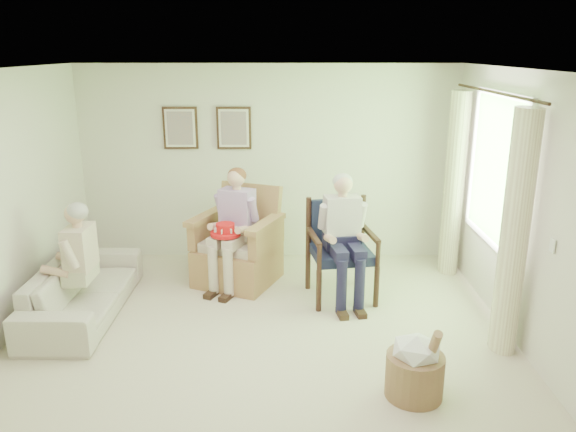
# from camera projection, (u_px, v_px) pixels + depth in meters

# --- Properties ---
(floor) EXTENTS (5.50, 5.50, 0.00)m
(floor) POSITION_uv_depth(u_px,v_px,m) (260.00, 359.00, 5.23)
(floor) COLOR beige
(floor) RESTS_ON ground
(back_wall) EXTENTS (5.00, 0.04, 2.60)m
(back_wall) POSITION_uv_depth(u_px,v_px,m) (269.00, 164.00, 7.49)
(back_wall) COLOR silver
(back_wall) RESTS_ON ground
(right_wall) EXTENTS (0.04, 5.50, 2.60)m
(right_wall) POSITION_uv_depth(u_px,v_px,m) (546.00, 227.00, 4.85)
(right_wall) COLOR silver
(right_wall) RESTS_ON ground
(ceiling) EXTENTS (5.00, 5.50, 0.02)m
(ceiling) POSITION_uv_depth(u_px,v_px,m) (255.00, 72.00, 4.49)
(ceiling) COLOR white
(ceiling) RESTS_ON back_wall
(window) EXTENTS (0.13, 2.50, 1.63)m
(window) POSITION_uv_depth(u_px,v_px,m) (496.00, 166.00, 5.92)
(window) COLOR #2D6B23
(window) RESTS_ON right_wall
(curtain_left) EXTENTS (0.34, 0.34, 2.30)m
(curtain_left) POSITION_uv_depth(u_px,v_px,m) (514.00, 235.00, 5.11)
(curtain_left) COLOR #F1EABD
(curtain_left) RESTS_ON ground
(curtain_right) EXTENTS (0.34, 0.34, 2.30)m
(curtain_right) POSITION_uv_depth(u_px,v_px,m) (454.00, 185.00, 6.98)
(curtain_right) COLOR #F1EABD
(curtain_right) RESTS_ON ground
(framed_print_left) EXTENTS (0.45, 0.05, 0.55)m
(framed_print_left) POSITION_uv_depth(u_px,v_px,m) (180.00, 128.00, 7.32)
(framed_print_left) COLOR #382114
(framed_print_left) RESTS_ON back_wall
(framed_print_right) EXTENTS (0.45, 0.05, 0.55)m
(framed_print_right) POSITION_uv_depth(u_px,v_px,m) (234.00, 128.00, 7.32)
(framed_print_right) COLOR #382114
(framed_print_right) RESTS_ON back_wall
(wicker_armchair) EXTENTS (0.91, 0.91, 1.17)m
(wicker_armchair) POSITION_uv_depth(u_px,v_px,m) (238.00, 252.00, 6.90)
(wicker_armchair) COLOR #B17A53
(wicker_armchair) RESTS_ON ground
(wood_armchair) EXTENTS (0.72, 0.67, 1.10)m
(wood_armchair) POSITION_uv_depth(u_px,v_px,m) (341.00, 245.00, 6.46)
(wood_armchair) COLOR black
(wood_armchair) RESTS_ON ground
(sofa) EXTENTS (1.97, 0.77, 0.57)m
(sofa) POSITION_uv_depth(u_px,v_px,m) (84.00, 289.00, 6.06)
(sofa) COLOR beige
(sofa) RESTS_ON ground
(person_wicker) EXTENTS (0.40, 0.62, 1.41)m
(person_wicker) POSITION_uv_depth(u_px,v_px,m) (235.00, 220.00, 6.62)
(person_wicker) COLOR beige
(person_wicker) RESTS_ON ground
(person_dark) EXTENTS (0.40, 0.63, 1.44)m
(person_dark) POSITION_uv_depth(u_px,v_px,m) (343.00, 229.00, 6.21)
(person_dark) COLOR #1D1A3A
(person_dark) RESTS_ON ground
(person_sofa) EXTENTS (0.42, 0.62, 1.24)m
(person_sofa) POSITION_uv_depth(u_px,v_px,m) (75.00, 257.00, 5.83)
(person_sofa) COLOR beige
(person_sofa) RESTS_ON ground
(red_hat) EXTENTS (0.35, 0.35, 0.14)m
(red_hat) POSITION_uv_depth(u_px,v_px,m) (225.00, 231.00, 6.47)
(red_hat) COLOR red
(red_hat) RESTS_ON person_wicker
(hatbox) EXTENTS (0.61, 0.61, 0.70)m
(hatbox) POSITION_uv_depth(u_px,v_px,m) (415.00, 366.00, 4.61)
(hatbox) COLOR tan
(hatbox) RESTS_ON ground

